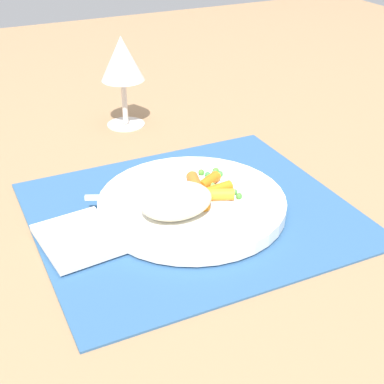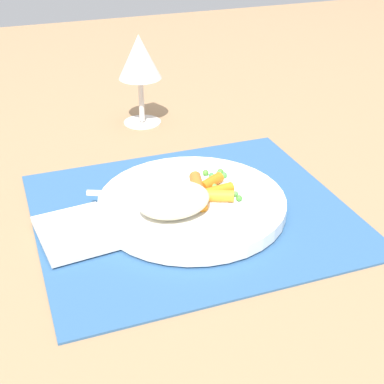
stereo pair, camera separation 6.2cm
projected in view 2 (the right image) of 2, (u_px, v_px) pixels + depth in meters
The scene contains 9 objects.
ground_plane at pixel (192, 214), 0.78m from camera, with size 2.40×2.40×0.00m, color #997551.
placemat at pixel (192, 212), 0.78m from camera, with size 0.42×0.38×0.01m, color #2D5684.
plate at pixel (192, 204), 0.77m from camera, with size 0.26×0.26×0.02m, color white.
rice_mound at pixel (173, 200), 0.72m from camera, with size 0.10×0.07×0.04m, color beige.
carrot_portion at pixel (208, 190), 0.77m from camera, with size 0.06×0.09×0.02m.
pea_scatter at pixel (215, 184), 0.79m from camera, with size 0.08×0.09×0.01m.
fork at pixel (172, 196), 0.77m from camera, with size 0.18×0.09×0.01m.
wine_glass at pixel (139, 60), 1.00m from camera, with size 0.08×0.08×0.17m.
napkin at pixel (76, 232), 0.72m from camera, with size 0.09×0.11×0.01m, color white.
Camera 2 is at (-0.23, -0.62, 0.42)m, focal length 52.35 mm.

